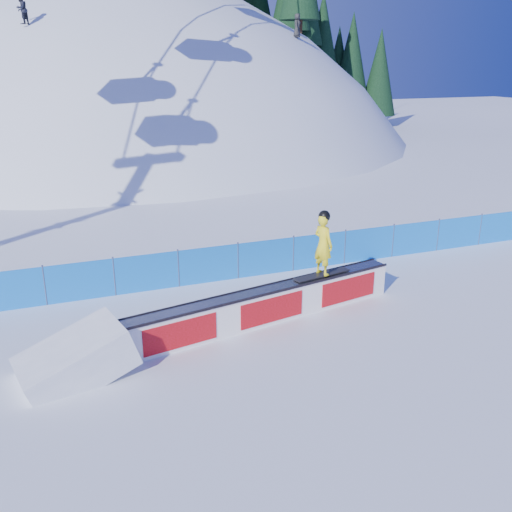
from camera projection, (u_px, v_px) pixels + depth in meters
name	position (u px, v px, depth m)	size (l,w,h in m)	color
ground	(330.00, 330.00, 15.29)	(160.00, 160.00, 0.00)	white
snow_hill	(126.00, 317.00, 58.15)	(64.00, 64.00, 64.00)	white
treeline	(332.00, 14.00, 54.02)	(18.44, 11.90, 20.28)	#362115
safety_fence	(266.00, 257.00, 19.06)	(22.05, 0.05, 1.30)	blue
rail_box	(267.00, 306.00, 15.59)	(8.30, 2.17, 1.00)	white
snow_ramp	(78.00, 375.00, 13.11)	(2.44, 1.62, 0.91)	white
snowboarder	(323.00, 244.00, 16.08)	(1.86, 0.75, 1.92)	black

